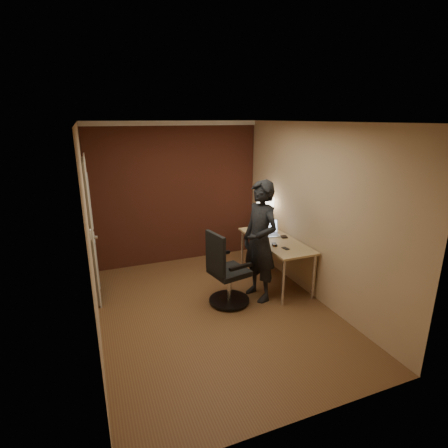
{
  "coord_description": "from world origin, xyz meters",
  "views": [
    {
      "loc": [
        -1.46,
        -4.01,
        2.55
      ],
      "look_at": [
        0.35,
        0.55,
        1.05
      ],
      "focal_mm": 28.0,
      "sensor_mm": 36.0,
      "label": 1
    }
  ],
  "objects": [
    {
      "name": "room",
      "position": [
        -0.27,
        1.54,
        1.37
      ],
      "size": [
        4.0,
        4.0,
        4.0
      ],
      "color": "brown",
      "rests_on": "ground"
    },
    {
      "name": "desk",
      "position": [
        1.25,
        0.46,
        0.6
      ],
      "size": [
        0.6,
        1.5,
        0.73
      ],
      "color": "tan",
      "rests_on": "ground"
    },
    {
      "name": "desk_lamp",
      "position": [
        1.32,
        1.09,
        1.15
      ],
      "size": [
        0.22,
        0.22,
        0.54
      ],
      "color": "silver",
      "rests_on": "desk"
    },
    {
      "name": "laptop",
      "position": [
        1.19,
        0.71,
        0.79
      ],
      "size": [
        0.38,
        0.33,
        0.23
      ],
      "color": "silver",
      "rests_on": "desk"
    },
    {
      "name": "mouse",
      "position": [
        1.03,
        0.22,
        0.75
      ],
      "size": [
        0.08,
        0.11,
        0.03
      ],
      "primitive_type": "cube",
      "rotation": [
        0.0,
        0.0,
        -0.25
      ],
      "color": "black",
      "rests_on": "desk"
    },
    {
      "name": "phone",
      "position": [
        1.11,
        0.05,
        0.73
      ],
      "size": [
        0.08,
        0.12,
        0.01
      ],
      "primitive_type": "cube",
      "rotation": [
        0.0,
        0.0,
        0.15
      ],
      "color": "black",
      "rests_on": "desk"
    },
    {
      "name": "wallet",
      "position": [
        1.35,
        0.5,
        0.74
      ],
      "size": [
        0.11,
        0.13,
        0.02
      ],
      "primitive_type": "cube",
      "rotation": [
        0.0,
        0.0,
        -0.2
      ],
      "color": "black",
      "rests_on": "desk"
    },
    {
      "name": "office_chair",
      "position": [
        0.19,
        0.11,
        0.47
      ],
      "size": [
        0.58,
        0.65,
        1.06
      ],
      "color": "black",
      "rests_on": "ground"
    },
    {
      "name": "person",
      "position": [
        0.73,
        0.12,
        0.87
      ],
      "size": [
        0.54,
        0.71,
        1.74
      ],
      "primitive_type": "imported",
      "rotation": [
        0.0,
        0.0,
        -1.37
      ],
      "color": "black",
      "rests_on": "ground"
    }
  ]
}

